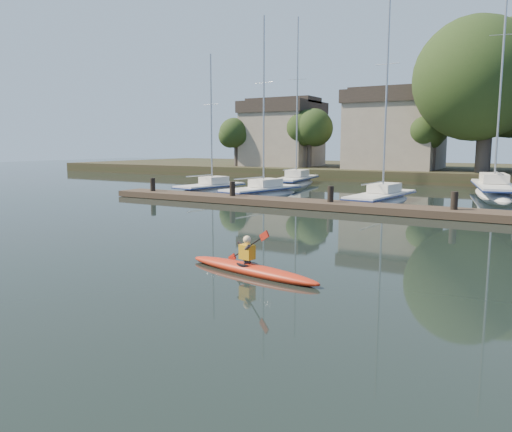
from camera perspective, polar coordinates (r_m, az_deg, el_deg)
The scene contains 9 objects.
ground at distance 12.39m, azimuth -2.65°, elevation -7.44°, with size 160.00×160.00×0.00m, color black.
kayak at distance 13.05m, azimuth -0.63°, elevation -5.86°, with size 4.34×1.37×1.38m.
dock at distance 25.08m, azimuth 14.87°, elevation 0.78°, with size 34.00×2.00×1.80m.
sailboat_0 at distance 35.11m, azimuth -5.23°, elevation 2.48°, with size 2.80×6.83×10.52m.
sailboat_1 at distance 32.45m, azimuth 0.64°, elevation 2.04°, with size 3.17×7.80×12.41m.
sailboat_2 at distance 29.51m, azimuth 14.08°, elevation 1.18°, with size 2.69×8.18×13.30m.
sailboat_5 at distance 41.60m, azimuth 4.51°, elevation 3.37°, with size 3.22×9.04×14.64m.
sailboat_6 at distance 37.28m, azimuth 25.52°, elevation 1.99°, with size 4.42×11.42×17.77m.
shore at distance 50.56m, azimuth 24.74°, elevation 7.38°, with size 90.00×25.25×12.75m.
Camera 1 is at (6.45, -10.03, 3.35)m, focal length 35.00 mm.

